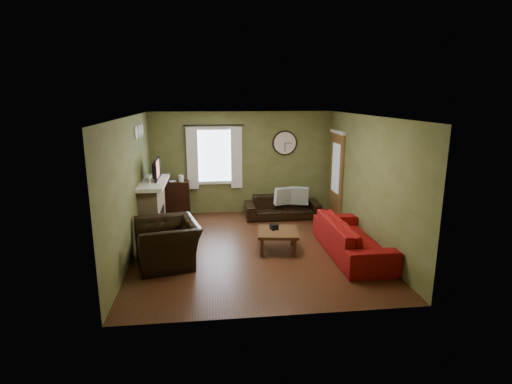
{
  "coord_description": "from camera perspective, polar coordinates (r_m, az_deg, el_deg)",
  "views": [
    {
      "loc": [
        -0.84,
        -7.5,
        2.95
      ],
      "look_at": [
        0.1,
        0.4,
        1.05
      ],
      "focal_mm": 28.0,
      "sensor_mm": 36.0,
      "label": 1
    }
  ],
  "objects": [
    {
      "name": "floor",
      "position": [
        8.1,
        -0.37,
        -7.92
      ],
      "size": [
        4.6,
        5.2,
        0.0
      ],
      "primitive_type": "cube",
      "color": "#422214",
      "rests_on": "ground"
    },
    {
      "name": "wine_glass_b",
      "position": [
        8.46,
        -14.87,
        1.6
      ],
      "size": [
        0.07,
        0.07,
        0.2
      ],
      "primitive_type": null,
      "color": "white",
      "rests_on": "mantel"
    },
    {
      "name": "window_pane",
      "position": [
        10.18,
        -5.96,
        5.18
      ],
      "size": [
        1.0,
        0.02,
        1.3
      ],
      "primitive_type": null,
      "color": "silver",
      "rests_on": "wall_back"
    },
    {
      "name": "firebox",
      "position": [
        9.11,
        -13.26,
        -3.85
      ],
      "size": [
        0.04,
        0.6,
        0.55
      ],
      "primitive_type": "cube",
      "color": "black",
      "rests_on": "fireplace"
    },
    {
      "name": "curtain_rod",
      "position": [
        10.0,
        -6.05,
        9.47
      ],
      "size": [
        0.03,
        0.03,
        1.5
      ],
      "primitive_type": "cylinder",
      "color": "black",
      "rests_on": "wall_back"
    },
    {
      "name": "pillow_right",
      "position": [
        9.92,
        3.88,
        -0.6
      ],
      "size": [
        0.45,
        0.25,
        0.43
      ],
      "primitive_type": "cube",
      "rotation": [
        0.0,
        0.0,
        0.3
      ],
      "color": "#93A3A4",
      "rests_on": "sofa_brown"
    },
    {
      "name": "wall_right",
      "position": [
        8.29,
        15.62,
        1.46
      ],
      "size": [
        0.0,
        5.2,
        2.6
      ],
      "primitive_type": "cube",
      "color": "#606837",
      "rests_on": "ground"
    },
    {
      "name": "sofa_red",
      "position": [
        7.87,
        13.54,
        -6.35
      ],
      "size": [
        0.9,
        2.31,
        0.68
      ],
      "primitive_type": "imported",
      "rotation": [
        0.0,
        0.0,
        1.57
      ],
      "color": "maroon",
      "rests_on": "floor"
    },
    {
      "name": "ceiling",
      "position": [
        7.55,
        -0.4,
        10.78
      ],
      "size": [
        4.6,
        5.2,
        0.0
      ],
      "primitive_type": "cube",
      "color": "white",
      "rests_on": "ground"
    },
    {
      "name": "bookshelf",
      "position": [
        10.04,
        -11.67,
        -1.16
      ],
      "size": [
        0.79,
        0.33,
        0.93
      ],
      "primitive_type": null,
      "color": "black",
      "rests_on": "floor"
    },
    {
      "name": "tissue_box",
      "position": [
        7.89,
        2.58,
        -5.43
      ],
      "size": [
        0.17,
        0.17,
        0.11
      ],
      "primitive_type": "cube",
      "rotation": [
        0.0,
        0.0,
        0.29
      ],
      "color": "black",
      "rests_on": "coffee_table"
    },
    {
      "name": "wall_clock",
      "position": [
        10.3,
        4.15,
        7.0
      ],
      "size": [
        0.64,
        0.06,
        0.64
      ],
      "primitive_type": null,
      "color": "white",
      "rests_on": "wall_back"
    },
    {
      "name": "coffee_table",
      "position": [
        7.88,
        3.12,
        -6.96
      ],
      "size": [
        0.87,
        0.87,
        0.41
      ],
      "primitive_type": null,
      "rotation": [
        0.0,
        0.0,
        -0.14
      ],
      "color": "#4A2E19",
      "rests_on": "floor"
    },
    {
      "name": "fireplace",
      "position": [
        9.06,
        -14.54,
        -2.36
      ],
      "size": [
        0.4,
        1.4,
        1.1
      ],
      "primitive_type": "cube",
      "color": "tan",
      "rests_on": "floor"
    },
    {
      "name": "curtain_left",
      "position": [
        10.1,
        -9.07,
        4.73
      ],
      "size": [
        0.28,
        0.04,
        1.55
      ],
      "primitive_type": "cube",
      "color": "white",
      "rests_on": "wall_back"
    },
    {
      "name": "book",
      "position": [
        9.9,
        -12.3,
        1.54
      ],
      "size": [
        0.23,
        0.26,
        0.02
      ],
      "primitive_type": "imported",
      "rotation": [
        0.0,
        0.0,
        0.43
      ],
      "color": "#4A2E19",
      "rests_on": "bookshelf"
    },
    {
      "name": "medallion_mid",
      "position": [
        8.79,
        -16.37,
        8.34
      ],
      "size": [
        0.28,
        0.28,
        0.03
      ],
      "primitive_type": "cylinder",
      "color": "white",
      "rests_on": "wall_left"
    },
    {
      "name": "wall_back",
      "position": [
        10.27,
        -2.01,
        4.19
      ],
      "size": [
        4.6,
        0.0,
        2.6
      ],
      "primitive_type": "cube",
      "color": "#606837",
      "rests_on": "ground"
    },
    {
      "name": "tv",
      "position": [
        9.02,
        -14.4,
        2.82
      ],
      "size": [
        0.08,
        0.6,
        0.35
      ],
      "primitive_type": "imported",
      "rotation": [
        0.0,
        0.0,
        1.57
      ],
      "color": "black",
      "rests_on": "mantel"
    },
    {
      "name": "door",
      "position": [
        10.03,
        11.41,
        2.26
      ],
      "size": [
        0.05,
        0.9,
        2.1
      ],
      "primitive_type": "cube",
      "color": "brown",
      "rests_on": "floor"
    },
    {
      "name": "medallion_left",
      "position": [
        8.45,
        -16.75,
        8.12
      ],
      "size": [
        0.28,
        0.28,
        0.03
      ],
      "primitive_type": "cylinder",
      "color": "white",
      "rests_on": "wall_left"
    },
    {
      "name": "pillow_left",
      "position": [
        9.99,
        6.22,
        -0.54
      ],
      "size": [
        0.46,
        0.27,
        0.44
      ],
      "primitive_type": "cube",
      "rotation": [
        0.0,
        0.0,
        -0.32
      ],
      "color": "#93A3A4",
      "rests_on": "sofa_brown"
    },
    {
      "name": "wine_glass_a",
      "position": [
        8.35,
        -14.98,
        1.5
      ],
      "size": [
        0.08,
        0.08,
        0.22
      ],
      "primitive_type": null,
      "color": "white",
      "rests_on": "mantel"
    },
    {
      "name": "armchair",
      "position": [
        7.41,
        -12.52,
        -7.09
      ],
      "size": [
        1.31,
        1.42,
        0.78
      ],
      "primitive_type": "imported",
      "rotation": [
        0.0,
        0.0,
        -1.33
      ],
      "color": "black",
      "rests_on": "floor"
    },
    {
      "name": "sofa_brown",
      "position": [
        9.99,
        3.78,
        -2.14
      ],
      "size": [
        1.86,
        0.73,
        0.54
      ],
      "primitive_type": "imported",
      "color": "black",
      "rests_on": "floor"
    },
    {
      "name": "wall_front",
      "position": [
        5.24,
        2.81,
        -4.97
      ],
      "size": [
        4.6,
        0.0,
        2.6
      ],
      "primitive_type": "cube",
      "color": "#606837",
      "rests_on": "ground"
    },
    {
      "name": "tv_screen",
      "position": [
        9.0,
        -13.92,
        3.19
      ],
      "size": [
        0.02,
        0.62,
        0.36
      ],
      "primitive_type": "cube",
      "color": "#994C3F",
      "rests_on": "mantel"
    },
    {
      "name": "mantel",
      "position": [
        8.92,
        -14.57,
        1.29
      ],
      "size": [
        0.58,
        1.6,
        0.08
      ],
      "primitive_type": "cube",
      "color": "white",
      "rests_on": "fireplace"
    },
    {
      "name": "curtain_right",
      "position": [
        10.11,
        -2.81,
        4.9
      ],
      "size": [
        0.28,
        0.04,
        1.55
      ],
      "primitive_type": "cube",
      "color": "white",
      "rests_on": "wall_back"
    },
    {
      "name": "wall_left",
      "position": [
        7.81,
        -17.39,
        0.62
      ],
      "size": [
        0.0,
        5.2,
        2.6
      ],
      "primitive_type": "cube",
      "color": "#606837",
      "rests_on": "ground"
    },
    {
      "name": "medallion_right",
      "position": [
        9.14,
        -16.02,
        8.53
      ],
      "size": [
        0.28,
        0.28,
        0.03
      ],
      "primitive_type": "cylinder",
      "color": "white",
      "rests_on": "wall_left"
    }
  ]
}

